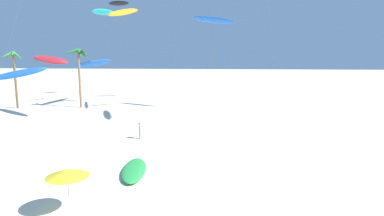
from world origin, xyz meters
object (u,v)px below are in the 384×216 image
Objects in this scene: flying_kite_10 at (119,3)px; person_near_left at (140,130)px; flying_kite_3 at (18,74)px; grounded_kite_0 at (134,170)px; flying_kite_0 at (93,64)px; flying_kite_8 at (213,20)px; flying_kite_4 at (124,12)px; palm_tree_0 at (13,61)px; palm_tree_1 at (78,58)px; flying_kite_1 at (50,60)px; flying_kite_9 at (104,12)px; beach_umbrella at (67,173)px.

flying_kite_10 is 10.80× the size of person_near_left.
flying_kite_3 is 14.86m from grounded_kite_0.
flying_kite_8 reaches higher than flying_kite_0.
flying_kite_4 is 12.45m from flying_kite_10.
palm_tree_1 is at bearing 7.85° from palm_tree_0.
flying_kite_1 is 15.86m from flying_kite_3.
flying_kite_0 is 10.73m from flying_kite_4.
flying_kite_0 is at bearing -106.46° from flying_kite_10.
flying_kite_8 is at bearing 78.62° from grounded_kite_0.
flying_kite_1 is at bearing 142.14° from person_near_left.
palm_tree_1 reaches higher than palm_tree_0.
palm_tree_1 is at bearing 126.42° from person_near_left.
flying_kite_1 is at bearing -110.69° from flying_kite_9.
flying_kite_1 is 19.68m from person_near_left.
flying_kite_0 is (10.20, 5.94, -0.66)m from palm_tree_0.
flying_kite_10 is (12.67, 14.31, 10.15)m from palm_tree_0.
palm_tree_0 is at bearing 124.27° from beach_umbrella.
flying_kite_1 is 3.48× the size of beach_umbrella.
flying_kite_10 reaches higher than flying_kite_1.
flying_kite_10 reaches higher than flying_kite_3.
flying_kite_9 is 37.39m from grounded_kite_0.
flying_kite_1 is at bearing -101.92° from flying_kite_10.
flying_kite_9 reaches higher than palm_tree_0.
flying_kite_9 is at bearing 23.32° from palm_tree_0.
palm_tree_1 is 8.85m from flying_kite_9.
person_near_left is 16.34m from beach_umbrella.
flying_kite_10 reaches higher than palm_tree_0.
palm_tree_0 is 0.55× the size of flying_kite_4.
grounded_kite_0 is at bearing -65.94° from flying_kite_0.
palm_tree_0 is 0.57× the size of flying_kite_9.
flying_kite_8 is (20.16, -4.83, 6.64)m from flying_kite_0.
flying_kite_4 reaches higher than flying_kite_9.
palm_tree_0 reaches higher than grounded_kite_0.
palm_tree_0 is 1.60× the size of grounded_kite_0.
palm_tree_1 is at bearing 110.63° from beach_umbrella.
palm_tree_0 is at bearing 143.76° from person_near_left.
palm_tree_0 reaches higher than beach_umbrella.
palm_tree_0 is at bearing -156.68° from flying_kite_9.
flying_kite_10 is at bearing 76.74° from palm_tree_1.
grounded_kite_0 is (8.14, -29.53, -14.50)m from flying_kite_4.
flying_kite_1 is 1.15× the size of flying_kite_3.
flying_kite_10 reaches higher than flying_kite_0.
palm_tree_1 is 0.58× the size of flying_kite_4.
palm_tree_1 is at bearing -97.24° from flying_kite_0.
flying_kite_0 is at bearing 168.68° from flying_kite_9.
flying_kite_1 is 27.70m from grounded_kite_0.
flying_kite_3 is (2.68, -26.71, 0.21)m from flying_kite_0.
person_near_left is at bearing 20.86° from flying_kite_3.
person_near_left is (14.58, -11.33, -6.79)m from flying_kite_1.
person_near_left is (10.39, -31.21, -16.58)m from flying_kite_10.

